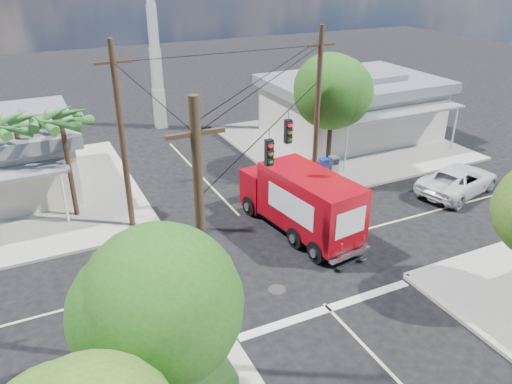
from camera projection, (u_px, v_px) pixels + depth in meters
ground at (275, 253)px, 22.39m from camera, size 120.00×120.00×0.00m
sidewalk_ne at (339, 142)px, 35.48m from camera, size 14.12×14.12×0.14m
sidewalk_nw at (3, 202)px, 26.92m from camera, size 14.12×14.12×0.14m
road_markings at (292, 270)px, 21.19m from camera, size 32.00×32.00×0.01m
building_ne at (351, 105)px, 36.04m from camera, size 11.80×10.20×4.50m
radio_tower at (155, 53)px, 36.42m from camera, size 0.80×0.80×17.00m
tree_sw_front at (165, 323)px, 11.64m from camera, size 3.88×3.78×6.03m
tree_ne_front at (333, 96)px, 28.67m from camera, size 4.21×4.14×6.66m
tree_ne_back at (347, 93)px, 31.73m from camera, size 3.77×3.66×5.82m
palm_nw_front at (61, 122)px, 23.37m from camera, size 3.01×3.08×5.59m
palm_nw_back at (15, 126)px, 23.96m from camera, size 3.01×3.08×5.19m
utility_poles at (226, 150)px, 21.06m from camera, size 12.00×10.68×9.00m
vending_boxes at (323, 167)px, 29.69m from camera, size 1.90×0.50×1.10m
delivery_truck at (301, 201)px, 23.48m from camera, size 3.23×7.60×3.19m
parked_car at (458, 180)px, 27.83m from camera, size 5.98×3.87×1.53m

